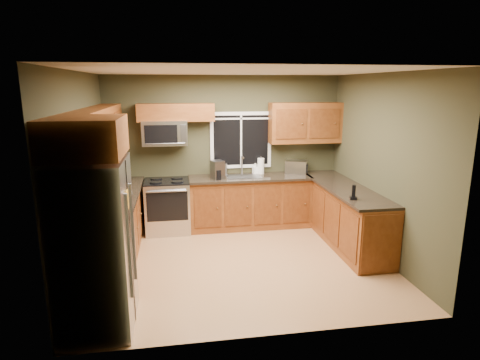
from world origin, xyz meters
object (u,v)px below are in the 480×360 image
object	(u,v)px
range	(168,206)
toaster_oven	(296,167)
soap_bottle_b	(255,168)
cordless_phone	(353,195)
soap_bottle_a	(218,170)
kettle	(223,168)
paper_towel_roll	(261,166)
soap_bottle_c	(222,170)
coffee_maker	(217,170)
microwave	(165,133)
refrigerator	(95,246)

from	to	relation	value
range	toaster_oven	size ratio (longest dim) A/B	2.03
soap_bottle_b	cordless_phone	bearing A→B (deg)	-61.51
toaster_oven	soap_bottle_a	xyz separation A→B (m)	(-1.46, -0.12, 0.02)
kettle	paper_towel_roll	distance (m)	0.70
soap_bottle_c	cordless_phone	distance (m)	2.53
kettle	cordless_phone	size ratio (longest dim) A/B	1.29
coffee_maker	soap_bottle_a	bearing A→B (deg)	75.75
microwave	paper_towel_roll	size ratio (longest dim) A/B	2.40
range	coffee_maker	size ratio (longest dim) A/B	2.96
refrigerator	cordless_phone	xyz separation A→B (m)	(3.33, 1.09, 0.10)
microwave	coffee_maker	size ratio (longest dim) A/B	2.40
refrigerator	coffee_maker	bearing A→B (deg)	59.91
toaster_oven	paper_towel_roll	xyz separation A→B (m)	(-0.66, 0.06, 0.02)
toaster_oven	coffee_maker	size ratio (longest dim) A/B	1.46
soap_bottle_b	soap_bottle_c	size ratio (longest dim) A/B	1.17
range	cordless_phone	world-z (taller)	cordless_phone
paper_towel_roll	soap_bottle_c	xyz separation A→B (m)	(-0.72, 0.03, -0.06)
microwave	cordless_phone	size ratio (longest dim) A/B	3.60
coffee_maker	range	bearing A→B (deg)	175.26
coffee_maker	soap_bottle_b	bearing A→B (deg)	22.60
range	coffee_maker	xyz separation A→B (m)	(0.87, -0.07, 0.62)
range	paper_towel_roll	bearing A→B (deg)	6.81
toaster_oven	cordless_phone	xyz separation A→B (m)	(0.28, -1.83, -0.06)
kettle	soap_bottle_c	bearing A→B (deg)	110.37
toaster_oven	soap_bottle_a	size ratio (longest dim) A/B	1.72
soap_bottle_c	soap_bottle_a	bearing A→B (deg)	-112.15
microwave	refrigerator	bearing A→B (deg)	-103.34
kettle	cordless_phone	distance (m)	2.48
coffee_maker	soap_bottle_b	world-z (taller)	coffee_maker
coffee_maker	refrigerator	bearing A→B (deg)	-120.09
cordless_phone	soap_bottle_a	bearing A→B (deg)	135.45
paper_towel_roll	soap_bottle_c	bearing A→B (deg)	177.82
soap_bottle_a	soap_bottle_c	xyz separation A→B (m)	(0.08, 0.20, -0.05)
coffee_maker	soap_bottle_c	world-z (taller)	coffee_maker
paper_towel_roll	soap_bottle_a	xyz separation A→B (m)	(-0.80, -0.17, -0.01)
range	coffee_maker	distance (m)	1.07
refrigerator	microwave	bearing A→B (deg)	76.66
microwave	soap_bottle_c	distance (m)	1.21
toaster_oven	soap_bottle_b	size ratio (longest dim) A/B	2.39
paper_towel_roll	soap_bottle_c	size ratio (longest dim) A/B	1.91
range	cordless_phone	bearing A→B (deg)	-32.51
coffee_maker	cordless_phone	world-z (taller)	coffee_maker
microwave	cordless_phone	distance (m)	3.29
range	soap_bottle_c	bearing A→B (deg)	13.21
paper_towel_roll	soap_bottle_b	size ratio (longest dim) A/B	1.64
range	toaster_oven	xyz separation A→B (m)	(2.36, 0.15, 0.59)
range	microwave	size ratio (longest dim) A/B	1.23
kettle	soap_bottle_c	size ratio (longest dim) A/B	1.64
refrigerator	soap_bottle_c	size ratio (longest dim) A/B	10.89
soap_bottle_c	microwave	bearing A→B (deg)	-174.51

